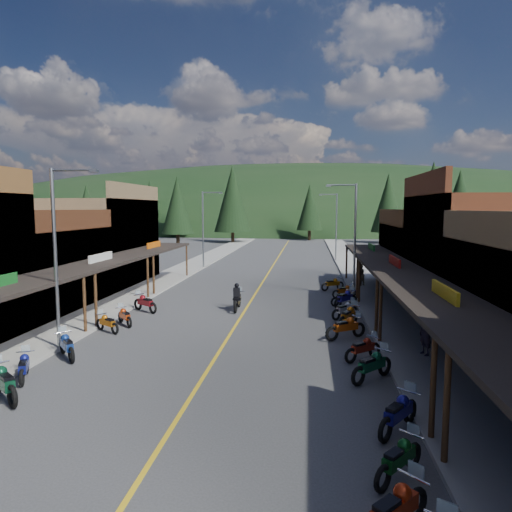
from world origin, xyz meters
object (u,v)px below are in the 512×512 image
(bike_east_5, at_px, (363,347))
(bike_east_4, at_px, (372,364))
(pine_7, at_px, (150,204))
(pine_9, at_px, (448,208))
(bike_east_6, at_px, (346,326))
(bike_east_8, at_px, (345,309))
(bike_west_3, at_px, (4,381))
(shop_east_2, at_px, (489,259))
(pine_8, at_px, (131,210))
(bike_east_9, at_px, (345,297))
(bike_west_5, at_px, (67,345))
(streetlight_3, at_px, (335,224))
(pine_4, at_px, (388,203))
(pine_0, at_px, (87,207))
(pedestrian_east_b, at_px, (360,275))
(bike_west_6, at_px, (107,322))
(bike_west_8, at_px, (145,302))
(streetlight_1, at_px, (204,226))
(pine_5, at_px, (459,200))
(bike_east_1, at_px, (395,509))
(pine_11, at_px, (432,201))
(streetlight_2, at_px, (353,234))
(pine_2, at_px, (232,199))
(pedestrian_east_a, at_px, (426,333))
(pine_1, at_px, (177,204))
(streetlight_0, at_px, (58,251))
(pine_3, at_px, (310,207))
(bike_east_11, at_px, (345,290))
(bike_east_2, at_px, (399,457))
(bike_west_7, at_px, (125,315))
(pine_10, at_px, (177,205))
(shop_east_3, at_px, (439,258))
(shop_west_3, at_px, (94,242))
(bike_east_7, at_px, (348,315))
(rider_on_bike, at_px, (237,299))
(bike_east_10, at_px, (344,297))
(bike_east_12, at_px, (333,283))
(bike_west_4, at_px, (24,365))
(shop_west_2, at_px, (24,269))

(bike_east_5, bearing_deg, bike_east_4, -38.76)
(pine_7, height_order, pine_9, pine_7)
(bike_east_6, relative_size, bike_east_8, 1.12)
(bike_west_3, distance_m, bike_east_6, 14.41)
(shop_east_2, distance_m, pine_8, 52.47)
(bike_east_9, bearing_deg, bike_west_5, -98.73)
(streetlight_3, bearing_deg, pine_4, 69.78)
(pine_0, distance_m, pedestrian_east_b, 69.47)
(bike_west_6, xyz_separation_m, bike_west_8, (0.29, 4.64, 0.09))
(streetlight_1, xyz_separation_m, pine_5, (40.95, 50.00, 3.53))
(bike_east_1, bearing_deg, pedestrian_east_b, 128.84)
(pine_11, height_order, bike_east_4, pine_11)
(streetlight_2, height_order, bike_east_4, streetlight_2)
(bike_east_9, bearing_deg, pine_2, 145.30)
(streetlight_3, bearing_deg, bike_east_1, -91.76)
(pine_9, height_order, bike_west_8, pine_9)
(pedestrian_east_a, bearing_deg, bike_east_8, -178.73)
(pine_1, distance_m, pedestrian_east_a, 82.30)
(bike_west_6, relative_size, bike_east_1, 0.86)
(pine_8, xyz_separation_m, pine_9, (46.00, 5.00, 0.40))
(streetlight_0, relative_size, bike_west_8, 3.70)
(bike_west_5, bearing_deg, bike_west_8, 46.71)
(pine_0, distance_m, pine_3, 44.18)
(streetlight_1, bearing_deg, bike_east_11, -47.29)
(bike_east_1, xyz_separation_m, bike_east_2, (0.46, 1.97, -0.06))
(bike_west_7, bearing_deg, pine_10, 61.47)
(shop_east_3, relative_size, pine_4, 0.87)
(streetlight_2, bearing_deg, bike_east_1, -93.35)
(bike_west_6, distance_m, bike_west_8, 4.65)
(shop_west_3, bearing_deg, bike_east_4, -44.13)
(pine_0, bearing_deg, pine_2, -7.59)
(streetlight_1, height_order, bike_east_7, streetlight_1)
(pine_4, height_order, bike_east_9, pine_4)
(pine_0, relative_size, pine_8, 1.10)
(streetlight_0, bearing_deg, pine_10, 101.16)
(pine_1, distance_m, bike_east_2, 89.70)
(rider_on_bike, bearing_deg, shop_east_3, 29.50)
(shop_east_3, relative_size, bike_west_5, 5.14)
(pine_7, height_order, bike_east_10, pine_7)
(pine_1, height_order, bike_east_12, pine_1)
(pine_0, height_order, pine_10, pine_10)
(bike_west_5, distance_m, bike_east_10, 17.16)
(bike_east_4, bearing_deg, bike_east_2, -48.35)
(bike_west_4, relative_size, bike_east_12, 0.97)
(pine_10, bearing_deg, bike_west_8, -76.02)
(bike_east_11, bearing_deg, pine_3, 155.82)
(streetlight_0, distance_m, bike_west_3, 6.54)
(shop_west_2, relative_size, pine_8, 1.09)
(bike_west_5, xyz_separation_m, bike_west_6, (-0.10, 4.10, -0.08))
(pine_8, relative_size, pedestrian_east_b, 5.67)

